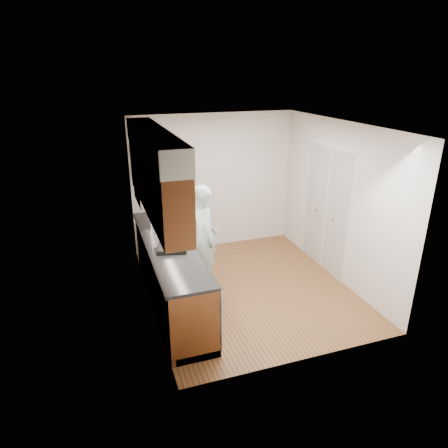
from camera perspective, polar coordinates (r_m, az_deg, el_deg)
name	(u,v)px	position (r m, az deg, el deg)	size (l,w,h in m)	color
floor	(248,288)	(6.34, 3.42, -9.08)	(3.50, 3.50, 0.00)	brown
ceiling	(252,125)	(5.52, 3.99, 13.93)	(3.50, 3.50, 0.00)	white
wall_left	(146,225)	(5.45, -11.07, -0.11)	(0.02, 3.50, 2.50)	silver
wall_right	(338,202)	(6.51, 16.01, 2.99)	(0.02, 3.50, 2.50)	silver
wall_back	(214,183)	(7.39, -1.48, 5.94)	(3.00, 0.02, 2.50)	silver
counter	(171,272)	(5.81, -7.60, -6.78)	(0.64, 2.80, 1.30)	brown
upper_cabinets	(155,172)	(5.31, -9.86, 7.32)	(0.47, 2.80, 1.21)	brown
closet_door	(326,210)	(6.81, 14.34, 1.94)	(0.02, 1.22, 2.05)	silver
floor_mat	(205,289)	(6.29, -2.71, -9.28)	(0.44, 0.74, 0.01)	#5B5B5D
person	(204,232)	(5.86, -2.87, -1.19)	(0.67, 0.45, 1.90)	#A0BEC3
soap_bottle_a	(154,217)	(6.19, -9.96, 0.98)	(0.12, 0.12, 0.30)	silver
soap_bottle_b	(168,219)	(6.24, -8.04, 0.76)	(0.09, 0.09, 0.20)	silver
soap_bottle_c	(165,216)	(6.41, -8.42, 1.18)	(0.13, 0.13, 0.17)	silver
soda_can	(173,223)	(6.17, -7.32, 0.17)	(0.07, 0.07, 0.12)	maroon
steel_can	(167,224)	(6.11, -8.12, -0.05)	(0.07, 0.07, 0.12)	#A5A5AA
dish_rack	(172,248)	(5.38, -7.44, -3.43)	(0.38, 0.32, 0.06)	black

